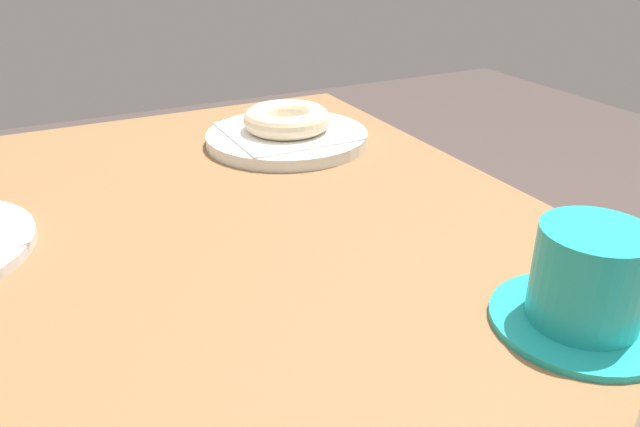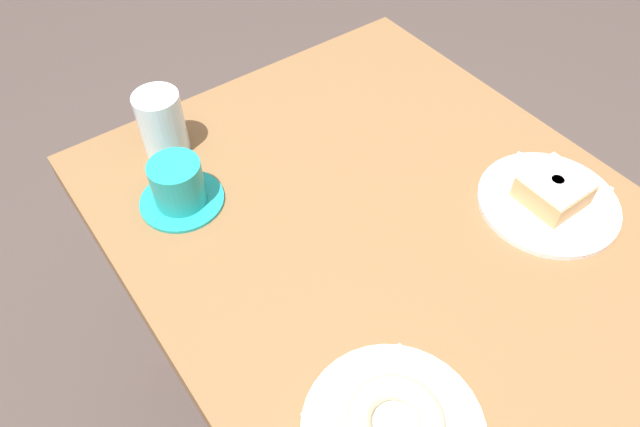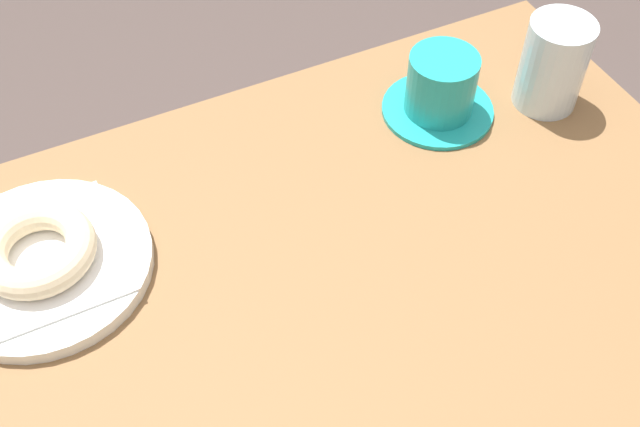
# 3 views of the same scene
# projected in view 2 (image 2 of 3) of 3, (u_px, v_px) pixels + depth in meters

# --- Properties ---
(ground_plane) EXTENTS (6.00, 6.00, 0.00)m
(ground_plane) POSITION_uv_depth(u_px,v_px,m) (364.00, 407.00, 1.46)
(ground_plane) COLOR #4A3E39
(table) EXTENTS (0.93, 0.77, 0.72)m
(table) POSITION_uv_depth(u_px,v_px,m) (386.00, 254.00, 0.98)
(table) COLOR brown
(table) RESTS_ON ground_plane
(plate_glazed_square) EXTENTS (0.22, 0.22, 0.01)m
(plate_glazed_square) POSITION_uv_depth(u_px,v_px,m) (548.00, 203.00, 0.94)
(plate_glazed_square) COLOR white
(plate_glazed_square) RESTS_ON table
(napkin_glazed_square) EXTENTS (0.21, 0.21, 0.00)m
(napkin_glazed_square) POSITION_uv_depth(u_px,v_px,m) (549.00, 200.00, 0.94)
(napkin_glazed_square) COLOR white
(napkin_glazed_square) RESTS_ON plate_glazed_square
(donut_glazed_square) EXTENTS (0.09, 0.09, 0.05)m
(donut_glazed_square) POSITION_uv_depth(u_px,v_px,m) (554.00, 189.00, 0.92)
(donut_glazed_square) COLOR tan
(donut_glazed_square) RESTS_ON napkin_glazed_square
(donut_sugar_ring) EXTENTS (0.12, 0.12, 0.03)m
(donut_sugar_ring) POSITION_uv_depth(u_px,v_px,m) (395.00, 422.00, 0.68)
(donut_sugar_ring) COLOR beige
(donut_sugar_ring) RESTS_ON napkin_sugar_ring
(water_glass) EXTENTS (0.08, 0.08, 0.11)m
(water_glass) POSITION_uv_depth(u_px,v_px,m) (162.00, 123.00, 0.99)
(water_glass) COLOR silver
(water_glass) RESTS_ON table
(coffee_cup) EXTENTS (0.14, 0.14, 0.08)m
(coffee_cup) POSITION_uv_depth(u_px,v_px,m) (178.00, 185.00, 0.92)
(coffee_cup) COLOR teal
(coffee_cup) RESTS_ON table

